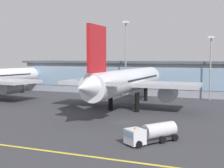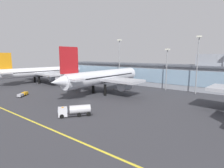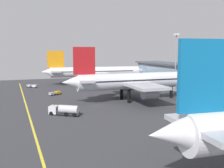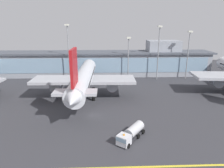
{
  "view_description": "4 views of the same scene",
  "coord_description": "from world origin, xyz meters",
  "px_view_note": "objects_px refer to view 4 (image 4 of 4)",
  "views": [
    {
      "loc": [
        19.85,
        -56.82,
        12.93
      ],
      "look_at": [
        -7.78,
        13.35,
        6.35
      ],
      "focal_mm": 48.35,
      "sensor_mm": 36.0,
      "label": 1
    },
    {
      "loc": [
        45.94,
        -43.59,
        16.29
      ],
      "look_at": [
        9.48,
        3.24,
        6.86
      ],
      "focal_mm": 28.85,
      "sensor_mm": 36.0,
      "label": 2
    },
    {
      "loc": [
        83.17,
        -26.31,
        18.36
      ],
      "look_at": [
        -9.83,
        8.89,
        5.63
      ],
      "focal_mm": 43.19,
      "sensor_mm": 36.0,
      "label": 3
    },
    {
      "loc": [
        3.11,
        -52.58,
        24.94
      ],
      "look_at": [
        5.64,
        12.61,
        5.52
      ],
      "focal_mm": 32.37,
      "sensor_mm": 36.0,
      "label": 4
    }
  ],
  "objects_px": {
    "airliner_near_right": "(84,78)",
    "apron_light_mast_east": "(68,45)",
    "apron_light_mast_centre": "(128,51)",
    "apron_light_mast_west": "(189,48)",
    "apron_light_mast_far_east": "(159,45)",
    "fuel_tanker_truck": "(131,133)"
  },
  "relations": [
    {
      "from": "apron_light_mast_west",
      "to": "fuel_tanker_truck",
      "type": "bearing_deg",
      "value": -122.33
    },
    {
      "from": "airliner_near_right",
      "to": "apron_light_mast_west",
      "type": "xyz_separation_m",
      "value": [
        45.86,
        24.49,
        7.54
      ]
    },
    {
      "from": "fuel_tanker_truck",
      "to": "apron_light_mast_east",
      "type": "xyz_separation_m",
      "value": [
        -21.59,
        51.21,
        14.69
      ]
    },
    {
      "from": "apron_light_mast_centre",
      "to": "apron_light_mast_far_east",
      "type": "relative_size",
      "value": 0.8
    },
    {
      "from": "fuel_tanker_truck",
      "to": "apron_light_mast_far_east",
      "type": "bearing_deg",
      "value": -163.49
    },
    {
      "from": "airliner_near_right",
      "to": "apron_light_mast_east",
      "type": "distance_m",
      "value": 26.8
    },
    {
      "from": "apron_light_mast_west",
      "to": "apron_light_mast_centre",
      "type": "relative_size",
      "value": 1.14
    },
    {
      "from": "apron_light_mast_east",
      "to": "apron_light_mast_far_east",
      "type": "distance_m",
      "value": 40.39
    },
    {
      "from": "fuel_tanker_truck",
      "to": "apron_light_mast_far_east",
      "type": "distance_m",
      "value": 56.19
    },
    {
      "from": "apron_light_mast_west",
      "to": "apron_light_mast_far_east",
      "type": "relative_size",
      "value": 0.91
    },
    {
      "from": "apron_light_mast_west",
      "to": "apron_light_mast_east",
      "type": "xyz_separation_m",
      "value": [
        -54.55,
        -0.85,
        1.61
      ]
    },
    {
      "from": "apron_light_mast_far_east",
      "to": "apron_light_mast_east",
      "type": "bearing_deg",
      "value": 179.66
    },
    {
      "from": "apron_light_mast_east",
      "to": "apron_light_mast_far_east",
      "type": "height_order",
      "value": "apron_light_mast_east"
    },
    {
      "from": "apron_light_mast_centre",
      "to": "apron_light_mast_east",
      "type": "xyz_separation_m",
      "value": [
        -26.89,
        -0.78,
        3.1
      ]
    },
    {
      "from": "fuel_tanker_truck",
      "to": "apron_light_mast_west",
      "type": "xyz_separation_m",
      "value": [
        32.96,
        52.06,
        13.09
      ]
    },
    {
      "from": "airliner_near_right",
      "to": "apron_light_mast_east",
      "type": "relative_size",
      "value": 2.04
    },
    {
      "from": "fuel_tanker_truck",
      "to": "apron_light_mast_east",
      "type": "relative_size",
      "value": 0.35
    },
    {
      "from": "apron_light_mast_west",
      "to": "airliner_near_right",
      "type": "bearing_deg",
      "value": -151.9
    },
    {
      "from": "airliner_near_right",
      "to": "fuel_tanker_truck",
      "type": "relative_size",
      "value": 5.85
    },
    {
      "from": "airliner_near_right",
      "to": "apron_light_mast_far_east",
      "type": "bearing_deg",
      "value": -52.3
    },
    {
      "from": "fuel_tanker_truck",
      "to": "apron_light_mast_far_east",
      "type": "relative_size",
      "value": 0.36
    },
    {
      "from": "airliner_near_right",
      "to": "apron_light_mast_west",
      "type": "height_order",
      "value": "apron_light_mast_west"
    }
  ]
}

